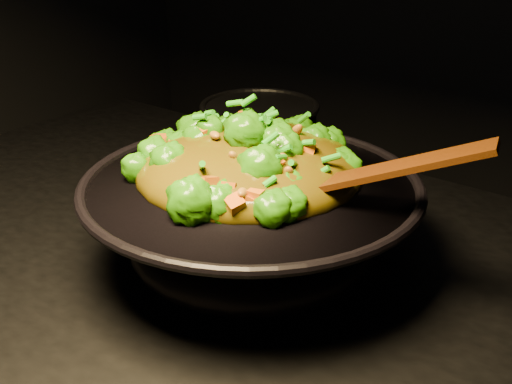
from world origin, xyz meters
The scene contains 4 objects.
wok centered at (0.10, 0.05, 0.96)m, with size 0.40×0.40×0.11m, color black, non-canonical shape.
stir_fry centered at (0.08, 0.07, 1.06)m, with size 0.28×0.28×0.10m, color #2C7D08, non-canonical shape.
spatula centered at (0.25, 0.07, 1.06)m, with size 0.26×0.04×0.01m, color #381608.
back_pot centered at (-0.10, 0.32, 0.96)m, with size 0.19×0.19×0.11m, color black.
Camera 1 is at (0.53, -0.51, 1.33)m, focal length 45.00 mm.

